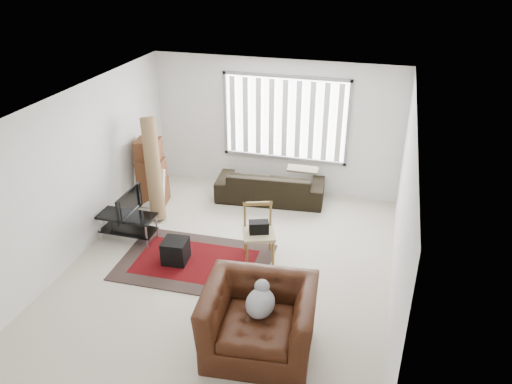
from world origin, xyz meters
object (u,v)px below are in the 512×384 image
Objects in this scene: moving_boxes at (151,174)px; side_chair at (259,231)px; tv_stand at (128,222)px; sofa at (270,181)px; armchair at (259,316)px.

moving_boxes reaches higher than side_chair.
sofa reaches higher than tv_stand.
sofa is 2.28× the size of side_chair.
sofa is 4.10m from armchair.
sofa is at bearing 96.60° from armchair.
armchair reaches higher than tv_stand.
moving_boxes is 1.42× the size of side_chair.
moving_boxes reaches higher than armchair.
sofa is (2.00, 2.13, 0.05)m from tv_stand.
armchair is at bearing -33.28° from tv_stand.
moving_boxes is at bearing 127.71° from armchair.
tv_stand is 2.32m from side_chair.
side_chair is (2.52, -1.29, -0.10)m from moving_boxes.
armchair is at bearing -94.87° from side_chair.
tv_stand is at bearing 141.13° from armchair.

